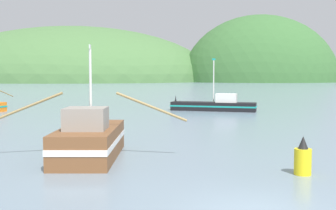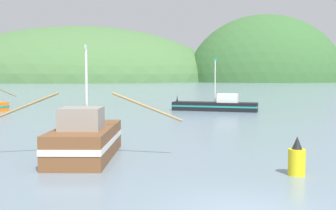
{
  "view_description": "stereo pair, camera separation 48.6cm",
  "coord_description": "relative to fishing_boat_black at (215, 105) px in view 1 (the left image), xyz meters",
  "views": [
    {
      "loc": [
        -3.09,
        -11.4,
        3.94
      ],
      "look_at": [
        -1.29,
        22.58,
        1.4
      ],
      "focal_mm": 44.2,
      "sensor_mm": 36.0,
      "label": 1
    },
    {
      "loc": [
        -2.6,
        -11.42,
        3.94
      ],
      "look_at": [
        -1.29,
        22.58,
        1.4
      ],
      "focal_mm": 44.2,
      "sensor_mm": 36.0,
      "label": 2
    }
  ],
  "objects": [
    {
      "name": "hill_mid_left",
      "position": [
        -46.91,
        193.07,
        -0.6
      ],
      "size": [
        156.84,
        125.47,
        60.64
      ],
      "primitive_type": "ellipsoid",
      "color": "#47703D",
      "rests_on": "ground"
    },
    {
      "name": "fishing_boat_black",
      "position": [
        0.0,
        0.0,
        0.0
      ],
      "size": [
        9.28,
        4.69,
        5.63
      ],
      "rotation": [
        0.0,
        0.0,
        2.82
      ],
      "color": "black",
      "rests_on": "ground"
    },
    {
      "name": "fishing_boat_brown",
      "position": [
        -10.03,
        -24.65,
        0.28
      ],
      "size": [
        9.15,
        6.47,
        5.33
      ],
      "rotation": [
        0.0,
        0.0,
        1.52
      ],
      "color": "brown",
      "rests_on": "ground"
    },
    {
      "name": "hill_far_right",
      "position": [
        52.03,
        170.08,
        -0.6
      ],
      "size": [
        81.55,
        65.24,
        69.4
      ],
      "primitive_type": "ellipsoid",
      "color": "#386633",
      "rests_on": "ground"
    },
    {
      "name": "channel_buoy",
      "position": [
        -1.25,
        -28.35,
        0.03
      ],
      "size": [
        0.66,
        0.66,
        1.53
      ],
      "color": "yellow",
      "rests_on": "ground"
    }
  ]
}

